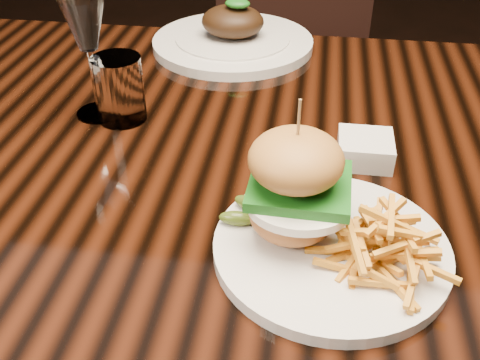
# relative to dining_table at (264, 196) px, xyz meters

# --- Properties ---
(dining_table) EXTENTS (1.60, 0.90, 0.75)m
(dining_table) POSITION_rel_dining_table_xyz_m (0.00, 0.00, 0.00)
(dining_table) COLOR black
(dining_table) RESTS_ON ground
(burger_plate) EXTENTS (0.26, 0.26, 0.18)m
(burger_plate) POSITION_rel_dining_table_xyz_m (0.09, -0.19, 0.12)
(burger_plate) COLOR silver
(burger_plate) RESTS_ON dining_table
(ramekin) EXTENTS (0.08, 0.08, 0.03)m
(ramekin) POSITION_rel_dining_table_xyz_m (0.13, 0.00, 0.09)
(ramekin) COLOR silver
(ramekin) RESTS_ON dining_table
(wine_glass) EXTENTS (0.07, 0.07, 0.20)m
(wine_glass) POSITION_rel_dining_table_xyz_m (-0.27, 0.07, 0.22)
(wine_glass) COLOR white
(wine_glass) RESTS_ON dining_table
(water_tumbler) EXTENTS (0.07, 0.07, 0.10)m
(water_tumbler) POSITION_rel_dining_table_xyz_m (-0.23, 0.06, 0.13)
(water_tumbler) COLOR white
(water_tumbler) RESTS_ON dining_table
(far_dish) EXTENTS (0.31, 0.31, 0.10)m
(far_dish) POSITION_rel_dining_table_xyz_m (-0.10, 0.36, 0.10)
(far_dish) COLOR silver
(far_dish) RESTS_ON dining_table
(chair_far) EXTENTS (0.51, 0.52, 0.95)m
(chair_far) POSITION_rel_dining_table_xyz_m (-0.01, 0.89, -0.13)
(chair_far) COLOR black
(chair_far) RESTS_ON ground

